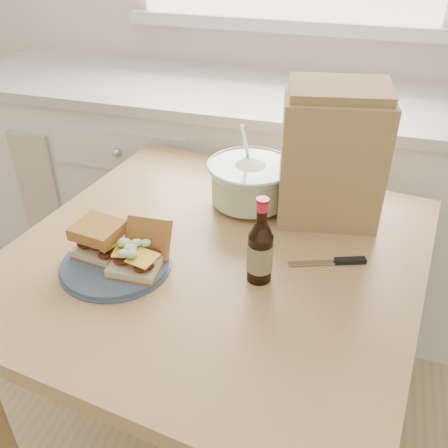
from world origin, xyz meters
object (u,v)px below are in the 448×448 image
(dining_table, at_px, (216,289))
(beer_bottle, at_px, (260,250))
(plate, at_px, (116,264))
(coleslaw_bowl, at_px, (250,184))
(paper_bag, at_px, (331,161))

(dining_table, height_order, beer_bottle, beer_bottle)
(plate, bearing_deg, coleslaw_bowl, 58.23)
(beer_bottle, distance_m, paper_bag, 0.34)
(dining_table, bearing_deg, paper_bag, 52.98)
(plate, distance_m, paper_bag, 0.60)
(dining_table, height_order, coleslaw_bowl, coleslaw_bowl)
(dining_table, relative_size, coleslaw_bowl, 4.54)
(beer_bottle, bearing_deg, dining_table, 144.68)
(dining_table, bearing_deg, plate, -141.32)
(dining_table, relative_size, beer_bottle, 5.20)
(plate, relative_size, coleslaw_bowl, 1.05)
(dining_table, bearing_deg, beer_bottle, -21.31)
(dining_table, xyz_separation_m, beer_bottle, (0.13, -0.07, 0.20))
(dining_table, relative_size, plate, 4.33)
(coleslaw_bowl, height_order, paper_bag, paper_bag)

